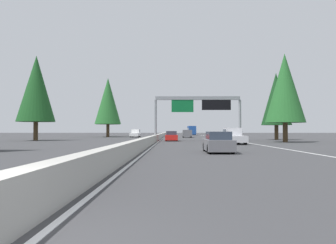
{
  "coord_description": "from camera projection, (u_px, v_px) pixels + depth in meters",
  "views": [
    {
      "loc": [
        -4.18,
        -2.18,
        1.54
      ],
      "look_at": [
        53.21,
        -1.4,
        3.04
      ],
      "focal_mm": 35.05,
      "sensor_mm": 36.0,
      "label": 1
    }
  ],
  "objects": [
    {
      "name": "shoulder_stripe_right",
      "position": [
        214.0,
        137.0,
        73.98
      ],
      "size": [
        160.0,
        0.16,
        0.01
      ],
      "primitive_type": "cube",
      "color": "silver",
      "rests_on": "ground"
    },
    {
      "name": "sedan_mid_right",
      "position": [
        218.0,
        143.0,
        23.08
      ],
      "size": [
        4.4,
        1.8,
        1.47
      ],
      "color": "slate",
      "rests_on": "ground"
    },
    {
      "name": "bus_distant_a",
      "position": [
        192.0,
        130.0,
        115.43
      ],
      "size": [
        11.5,
        2.55,
        3.1
      ],
      "color": "#1E4793",
      "rests_on": "ground"
    },
    {
      "name": "conifer_right_near",
      "position": [
        285.0,
        88.0,
        43.54
      ],
      "size": [
        5.2,
        5.2,
        11.82
      ],
      "color": "#4C3823",
      "rests_on": "ground"
    },
    {
      "name": "conifer_right_mid",
      "position": [
        276.0,
        99.0,
        54.6
      ],
      "size": [
        4.92,
        4.92,
        11.19
      ],
      "color": "#4C3823",
      "rests_on": "ground"
    },
    {
      "name": "ground_plane",
      "position": [
        161.0,
        138.0,
        64.14
      ],
      "size": [
        320.0,
        320.0,
        0.0
      ],
      "primitive_type": "plane",
      "color": "#38383A"
    },
    {
      "name": "shoulder_stripe_median",
      "position": [
        164.0,
        137.0,
        74.13
      ],
      "size": [
        160.0,
        0.16,
        0.01
      ],
      "primitive_type": "cube",
      "color": "silver",
      "rests_on": "ground"
    },
    {
      "name": "sign_gantry_overhead",
      "position": [
        199.0,
        106.0,
        47.82
      ],
      "size": [
        0.5,
        12.68,
        6.53
      ],
      "color": "gray",
      "rests_on": "ground"
    },
    {
      "name": "sedan_distant_b",
      "position": [
        171.0,
        136.0,
        48.43
      ],
      "size": [
        4.4,
        1.8,
        1.47
      ],
      "color": "red",
      "rests_on": "ground"
    },
    {
      "name": "conifer_left_far",
      "position": [
        108.0,
        103.0,
        87.03
      ],
      "size": [
        6.41,
        6.41,
        14.56
      ],
      "color": "#4C3823",
      "rests_on": "ground"
    },
    {
      "name": "minivan_near_center",
      "position": [
        187.0,
        133.0,
        72.65
      ],
      "size": [
        5.0,
        1.95,
        1.69
      ],
      "color": "slate",
      "rests_on": "ground"
    },
    {
      "name": "pickup_mid_left",
      "position": [
        233.0,
        136.0,
        37.76
      ],
      "size": [
        5.6,
        2.0,
        1.86
      ],
      "color": "silver",
      "rests_on": "ground"
    },
    {
      "name": "oncoming_near",
      "position": [
        135.0,
        133.0,
        76.2
      ],
      "size": [
        5.6,
        2.0,
        1.86
      ],
      "rotation": [
        0.0,
        0.0,
        3.14
      ],
      "color": "white",
      "rests_on": "ground"
    },
    {
      "name": "conifer_left_mid",
      "position": [
        108.0,
        101.0,
        77.5
      ],
      "size": [
        6.16,
        6.16,
        14.01
      ],
      "color": "#4C3823",
      "rests_on": "ground"
    },
    {
      "name": "conifer_left_near",
      "position": [
        36.0,
        89.0,
        51.0
      ],
      "size": [
        5.84,
        5.84,
        13.26
      ],
      "color": "#4C3823",
      "rests_on": "ground"
    },
    {
      "name": "median_barrier",
      "position": [
        163.0,
        135.0,
        84.15
      ],
      "size": [
        180.0,
        0.56,
        0.9
      ],
      "primitive_type": "cube",
      "color": "#ADAAA3",
      "rests_on": "ground"
    }
  ]
}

